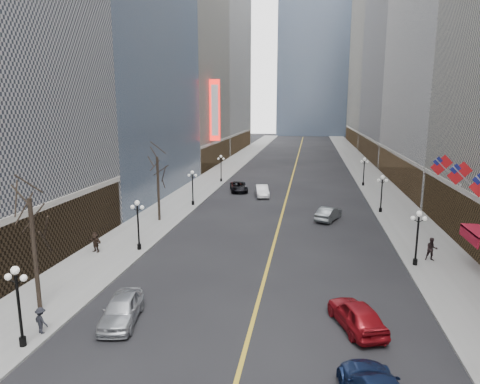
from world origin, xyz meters
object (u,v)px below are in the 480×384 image
(streetlamp_east_3, at_px, (364,169))
(streetlamp_west_3, at_px, (221,165))
(car_nb_near, at_px, (122,309))
(streetlamp_west_0, at_px, (18,298))
(streetlamp_west_2, at_px, (193,184))
(car_nb_mid, at_px, (262,191))
(streetlamp_east_1, at_px, (418,232))
(car_sb_far, at_px, (329,214))
(car_sb_mid, at_px, (357,315))
(streetlamp_west_1, at_px, (138,220))
(streetlamp_east_2, at_px, (382,190))
(car_nb_far, at_px, (239,187))

(streetlamp_east_3, bearing_deg, streetlamp_west_3, 180.00)
(car_nb_near, bearing_deg, streetlamp_west_0, -148.45)
(streetlamp_west_2, height_order, car_nb_mid, streetlamp_west_2)
(streetlamp_east_1, distance_m, streetlamp_east_3, 36.00)
(streetlamp_east_1, distance_m, car_nb_mid, 29.78)
(streetlamp_east_1, bearing_deg, car_sb_far, 115.34)
(streetlamp_east_1, relative_size, car_nb_mid, 0.92)
(streetlamp_west_3, distance_m, car_sb_mid, 50.26)
(car_nb_near, distance_m, car_sb_mid, 13.93)
(streetlamp_west_0, xyz_separation_m, car_sb_mid, (17.88, 5.08, -2.06))
(streetlamp_west_0, relative_size, streetlamp_west_1, 1.00)
(streetlamp_west_0, relative_size, car_nb_mid, 0.92)
(streetlamp_east_1, relative_size, streetlamp_west_3, 1.00)
(streetlamp_east_2, height_order, streetlamp_west_2, same)
(car_nb_near, xyz_separation_m, car_nb_mid, (4.20, 37.86, -0.03))
(streetlamp_east_2, distance_m, car_nb_near, 36.25)
(streetlamp_east_1, xyz_separation_m, streetlamp_east_3, (0.00, 36.00, 0.00))
(car_nb_near, relative_size, car_sb_far, 1.04)
(streetlamp_west_0, distance_m, car_sb_mid, 18.70)
(streetlamp_west_3, xyz_separation_m, car_sb_mid, (17.88, -46.92, -2.06))
(car_nb_near, bearing_deg, car_nb_far, 79.68)
(streetlamp_west_1, xyz_separation_m, car_nb_far, (4.33, 28.48, -2.16))
(car_nb_mid, bearing_deg, car_sb_mid, -86.66)
(streetlamp_east_2, height_order, car_nb_mid, streetlamp_east_2)
(streetlamp_west_1, relative_size, streetlamp_west_3, 1.00)
(streetlamp_west_2, bearing_deg, streetlamp_west_1, -90.00)
(streetlamp_east_2, relative_size, car_nb_far, 0.85)
(car_nb_far, xyz_separation_m, car_sb_far, (12.88, -14.97, 0.04))
(streetlamp_east_2, bearing_deg, streetlamp_west_1, -142.67)
(streetlamp_east_2, distance_m, streetlamp_west_1, 29.68)
(streetlamp_west_1, distance_m, car_nb_mid, 26.81)
(streetlamp_west_2, xyz_separation_m, car_nb_mid, (8.23, 7.43, -2.09))
(streetlamp_east_2, distance_m, streetlamp_west_0, 41.39)
(streetlamp_east_1, height_order, streetlamp_west_2, same)
(streetlamp_west_1, distance_m, streetlamp_west_2, 18.00)
(streetlamp_east_1, xyz_separation_m, car_nb_far, (-19.27, 28.48, -2.16))
(streetlamp_east_3, xyz_separation_m, streetlamp_west_1, (-23.60, -36.00, 0.00))
(streetlamp_east_3, relative_size, streetlamp_west_0, 1.00)
(streetlamp_east_3, height_order, streetlamp_west_1, same)
(streetlamp_west_2, bearing_deg, streetlamp_east_2, 0.00)
(streetlamp_east_3, xyz_separation_m, streetlamp_west_3, (-23.60, 0.00, 0.00))
(streetlamp_east_3, height_order, car_nb_mid, streetlamp_east_3)
(car_nb_near, bearing_deg, car_sb_mid, -3.66)
(streetlamp_east_1, height_order, streetlamp_west_3, same)
(streetlamp_east_3, relative_size, car_nb_mid, 0.92)
(car_sb_mid, bearing_deg, streetlamp_west_3, -88.91)
(streetlamp_east_2, distance_m, car_sb_far, 8.10)
(streetlamp_west_3, bearing_deg, car_sb_far, -52.59)
(streetlamp_west_2, height_order, car_nb_near, streetlamp_west_2)
(car_sb_mid, distance_m, car_sb_far, 24.44)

